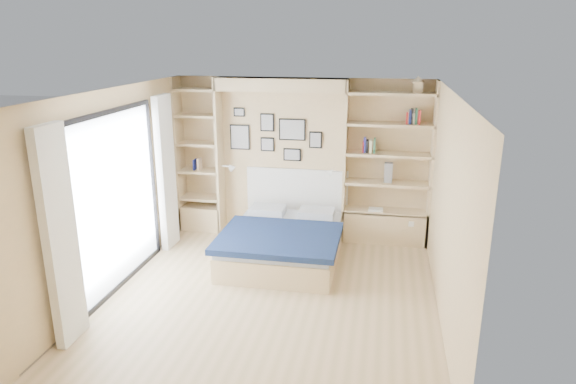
# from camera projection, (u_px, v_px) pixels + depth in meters

# --- Properties ---
(ground) EXTENTS (4.50, 4.50, 0.00)m
(ground) POSITION_uv_depth(u_px,v_px,m) (272.00, 296.00, 6.37)
(ground) COLOR tan
(ground) RESTS_ON ground
(room_shell) EXTENTS (4.50, 4.50, 4.50)m
(room_shell) POSITION_uv_depth(u_px,v_px,m) (268.00, 179.00, 7.56)
(room_shell) COLOR tan
(room_shell) RESTS_ON ground
(bed) EXTENTS (1.64, 2.12, 1.07)m
(bed) POSITION_uv_depth(u_px,v_px,m) (284.00, 241.00, 7.37)
(bed) COLOR beige
(bed) RESTS_ON ground
(photo_gallery) EXTENTS (1.48, 0.02, 0.82)m
(photo_gallery) POSITION_uv_depth(u_px,v_px,m) (273.00, 135.00, 8.08)
(photo_gallery) COLOR black
(photo_gallery) RESTS_ON ground
(reading_lamps) EXTENTS (1.92, 0.12, 0.15)m
(reading_lamps) POSITION_uv_depth(u_px,v_px,m) (280.00, 170.00, 7.99)
(reading_lamps) COLOR silver
(reading_lamps) RESTS_ON ground
(shelf_decor) EXTENTS (3.53, 0.23, 2.03)m
(shelf_decor) POSITION_uv_depth(u_px,v_px,m) (382.00, 134.00, 7.60)
(shelf_decor) COLOR #A51E1E
(shelf_decor) RESTS_ON ground
(deck) EXTENTS (3.20, 4.00, 0.05)m
(deck) POSITION_uv_depth(u_px,v_px,m) (15.00, 272.00, 7.02)
(deck) COLOR #695D4E
(deck) RESTS_ON ground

